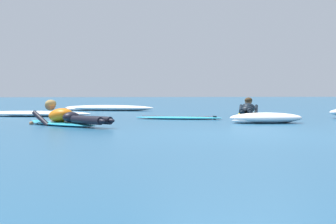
# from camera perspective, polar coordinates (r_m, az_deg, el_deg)

# --- Properties ---
(ground_plane) EXTENTS (120.00, 120.00, 0.00)m
(ground_plane) POSITION_cam_1_polar(r_m,az_deg,el_deg) (18.54, -2.15, -0.02)
(ground_plane) COLOR #235B84
(surfer_near) EXTENTS (1.70, 2.30, 0.53)m
(surfer_near) POSITION_cam_1_polar(r_m,az_deg,el_deg) (11.12, -10.05, -0.63)
(surfer_near) COLOR #2DB2D1
(surfer_near) RESTS_ON ground
(surfer_far) EXTENTS (1.28, 2.57, 0.54)m
(surfer_far) POSITION_cam_1_polar(r_m,az_deg,el_deg) (16.21, 7.85, 0.17)
(surfer_far) COLOR yellow
(surfer_far) RESTS_ON ground
(drifting_surfboard) EXTENTS (2.14, 1.34, 0.16)m
(drifting_surfboard) POSITION_cam_1_polar(r_m,az_deg,el_deg) (13.71, 1.11, -0.56)
(drifting_surfboard) COLOR #2DB2D1
(drifting_surfboard) RESTS_ON ground
(whitewater_front) EXTENTS (1.58, 0.89, 0.22)m
(whitewater_front) POSITION_cam_1_polar(r_m,az_deg,el_deg) (12.10, 9.63, -0.61)
(whitewater_front) COLOR white
(whitewater_front) RESTS_ON ground
(whitewater_mid_right) EXTENTS (3.25, 1.61, 0.15)m
(whitewater_mid_right) POSITION_cam_1_polar(r_m,az_deg,el_deg) (15.65, -13.24, -0.18)
(whitewater_mid_right) COLOR white
(whitewater_mid_right) RESTS_ON ground
(whitewater_far_band) EXTENTS (3.24, 1.88, 0.20)m
(whitewater_far_band) POSITION_cam_1_polar(r_m,az_deg,el_deg) (20.11, -5.85, 0.38)
(whitewater_far_band) COLOR white
(whitewater_far_band) RESTS_ON ground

